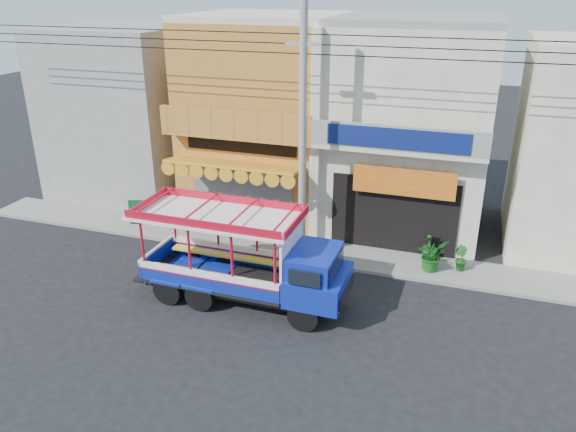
# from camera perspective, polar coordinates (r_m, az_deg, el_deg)

# --- Properties ---
(ground) EXTENTS (90.00, 90.00, 0.00)m
(ground) POSITION_cam_1_polar(r_m,az_deg,el_deg) (17.62, 1.25, -9.59)
(ground) COLOR black
(ground) RESTS_ON ground
(sidewalk) EXTENTS (30.00, 2.00, 0.12)m
(sidewalk) POSITION_cam_1_polar(r_m,az_deg,el_deg) (20.95, 4.56, -3.86)
(sidewalk) COLOR slate
(sidewalk) RESTS_ON ground
(shophouse_left) EXTENTS (6.00, 7.50, 8.24)m
(shophouse_left) POSITION_cam_1_polar(r_m,az_deg,el_deg) (24.30, -2.05, 10.13)
(shophouse_left) COLOR #BC7929
(shophouse_left) RESTS_ON ground
(shophouse_right) EXTENTS (6.00, 6.75, 8.24)m
(shophouse_right) POSITION_cam_1_polar(r_m,az_deg,el_deg) (22.93, 12.30, 8.85)
(shophouse_right) COLOR #B5B095
(shophouse_right) RESTS_ON ground
(party_pilaster) EXTENTS (0.35, 0.30, 8.00)m
(party_pilaster) POSITION_cam_1_polar(r_m,az_deg,el_deg) (20.55, 2.78, 7.43)
(party_pilaster) COLOR #B5B095
(party_pilaster) RESTS_ON ground
(filler_building_left) EXTENTS (6.00, 6.00, 7.60)m
(filler_building_left) POSITION_cam_1_polar(r_m,az_deg,el_deg) (27.61, -15.96, 10.17)
(filler_building_left) COLOR gray
(filler_building_left) RESTS_ON ground
(utility_pole) EXTENTS (28.00, 0.26, 9.00)m
(utility_pole) POSITION_cam_1_polar(r_m,az_deg,el_deg) (18.81, 1.95, 9.25)
(utility_pole) COLOR gray
(utility_pole) RESTS_ON ground
(songthaew_truck) EXTENTS (6.71, 2.31, 3.12)m
(songthaew_truck) POSITION_cam_1_polar(r_m,az_deg,el_deg) (17.24, -3.14, -4.63)
(songthaew_truck) COLOR black
(songthaew_truck) RESTS_ON ground
(green_sign) EXTENTS (0.64, 0.45, 1.00)m
(green_sign) POSITION_cam_1_polar(r_m,az_deg,el_deg) (24.06, -15.07, 0.27)
(green_sign) COLOR black
(green_sign) RESTS_ON sidewalk
(potted_plant_a) EXTENTS (1.30, 1.34, 1.13)m
(potted_plant_a) POSITION_cam_1_polar(r_m,az_deg,el_deg) (20.05, 14.36, -3.85)
(potted_plant_a) COLOR #175219
(potted_plant_a) RESTS_ON sidewalk
(potted_plant_b) EXTENTS (0.61, 0.62, 0.88)m
(potted_plant_b) POSITION_cam_1_polar(r_m,az_deg,el_deg) (20.38, 17.11, -4.12)
(potted_plant_b) COLOR #175219
(potted_plant_b) RESTS_ON sidewalk
(potted_plant_c) EXTENTS (0.77, 0.77, 0.97)m
(potted_plant_c) POSITION_cam_1_polar(r_m,az_deg,el_deg) (20.89, 14.23, -2.95)
(potted_plant_c) COLOR #175219
(potted_plant_c) RESTS_ON sidewalk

